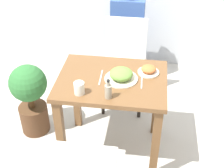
# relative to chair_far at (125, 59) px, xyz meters

# --- Properties ---
(ground_plane) EXTENTS (16.00, 16.00, 0.00)m
(ground_plane) POSITION_rel_chair_far_xyz_m (-0.03, -0.71, -0.50)
(ground_plane) COLOR #B7B2A8
(dining_table) EXTENTS (0.83, 0.62, 0.75)m
(dining_table) POSITION_rel_chair_far_xyz_m (-0.03, -0.71, 0.10)
(dining_table) COLOR brown
(dining_table) RESTS_ON ground_plane
(chair_far) EXTENTS (0.42, 0.42, 0.88)m
(chair_far) POSITION_rel_chair_far_xyz_m (0.00, 0.00, 0.00)
(chair_far) COLOR silver
(chair_far) RESTS_ON ground_plane
(food_plate) EXTENTS (0.25, 0.25, 0.09)m
(food_plate) POSITION_rel_chair_far_xyz_m (0.04, -0.71, 0.29)
(food_plate) COLOR beige
(food_plate) RESTS_ON dining_table
(side_plate) EXTENTS (0.16, 0.16, 0.06)m
(side_plate) POSITION_rel_chair_far_xyz_m (0.24, -0.59, 0.28)
(side_plate) COLOR beige
(side_plate) RESTS_ON dining_table
(drink_cup) EXTENTS (0.07, 0.07, 0.09)m
(drink_cup) POSITION_rel_chair_far_xyz_m (-0.23, -0.92, 0.30)
(drink_cup) COLOR silver
(drink_cup) RESTS_ON dining_table
(sauce_bottle) EXTENTS (0.05, 0.05, 0.16)m
(sauce_bottle) POSITION_rel_chair_far_xyz_m (-0.02, -0.94, 0.31)
(sauce_bottle) COLOR gray
(sauce_bottle) RESTS_ON dining_table
(fork_utensil) EXTENTS (0.02, 0.19, 0.00)m
(fork_utensil) POSITION_rel_chair_far_xyz_m (-0.11, -0.71, 0.26)
(fork_utensil) COLOR silver
(fork_utensil) RESTS_ON dining_table
(spoon_utensil) EXTENTS (0.02, 0.20, 0.00)m
(spoon_utensil) POSITION_rel_chair_far_xyz_m (0.20, -0.71, 0.26)
(spoon_utensil) COLOR silver
(spoon_utensil) RESTS_ON dining_table
(potted_plant_left) EXTENTS (0.33, 0.33, 0.70)m
(potted_plant_left) POSITION_rel_chair_far_xyz_m (-0.77, -0.57, -0.10)
(potted_plant_left) COLOR #51331E
(potted_plant_left) RESTS_ON ground_plane
(person_figure) EXTENTS (0.34, 0.22, 1.17)m
(person_figure) POSITION_rel_chair_far_xyz_m (-0.02, 0.40, 0.08)
(person_figure) COLOR #2D3347
(person_figure) RESTS_ON ground_plane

